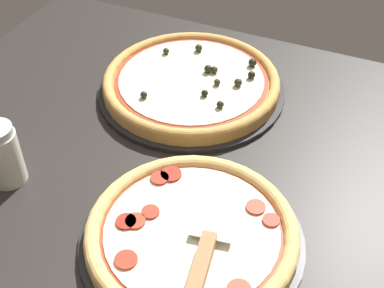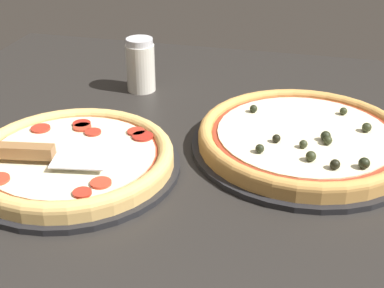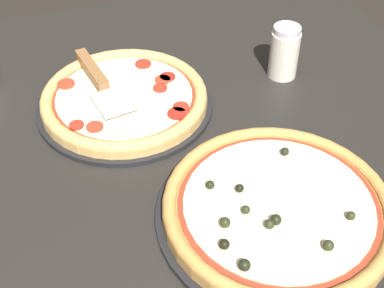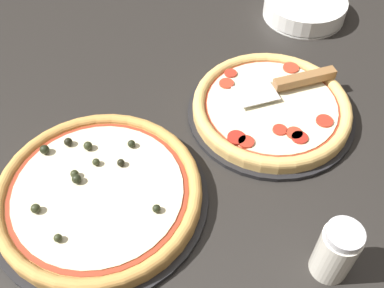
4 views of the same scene
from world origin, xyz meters
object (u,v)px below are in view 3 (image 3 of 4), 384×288
Objects in this scene: parmesan_shaker at (284,52)px; pizza_back at (278,207)px; pizza_front at (124,98)px; serving_spatula at (95,75)px.

pizza_back is at bearing 62.40° from parmesan_shaker.
pizza_front is 1.44× the size of serving_spatula.
pizza_front is at bearing 0.03° from parmesan_shaker.
parmesan_shaker reaches higher than serving_spatula.
serving_spatula reaches higher than pizza_back.
pizza_back reaches higher than pizza_front.
parmesan_shaker is (-39.05, 6.18, 0.86)cm from serving_spatula.
pizza_front is 0.90× the size of pizza_back.
parmesan_shaker is (-34.97, -0.02, 3.26)cm from pizza_front.
pizza_back is 1.61× the size of serving_spatula.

